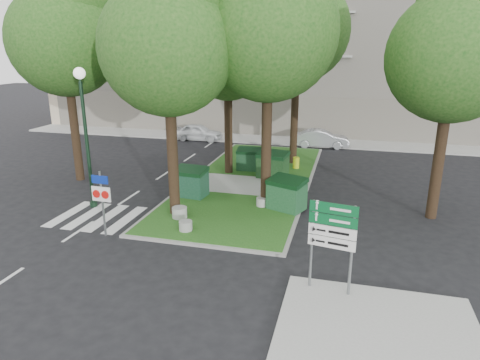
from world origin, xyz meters
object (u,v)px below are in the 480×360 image
(traffic_sign_pole, at_px, (102,195))
(directional_sign, at_px, (332,233))
(tree_street_left, at_px, (65,30))
(dumpster_a, at_px, (191,182))
(tree_median_near_left, at_px, (170,34))
(tree_street_right, at_px, (458,43))
(bollard_mid, at_px, (186,226))
(street_lamp, at_px, (85,122))
(dumpster_b, at_px, (249,159))
(car_silver, at_px, (321,139))
(tree_median_near_right, at_px, (271,17))
(dumpster_c, at_px, (273,165))
(litter_bin, at_px, (296,163))
(tree_median_far, at_px, (300,19))
(bollard_left, at_px, (180,212))
(dumpster_d, at_px, (287,194))
(tree_median_mid, at_px, (230,44))
(car_white, at_px, (198,132))
(bollard_right, at_px, (262,202))

(traffic_sign_pole, bearing_deg, directional_sign, -10.92)
(tree_street_left, height_order, dumpster_a, tree_street_left)
(tree_median_near_left, distance_m, tree_street_right, 10.80)
(bollard_mid, distance_m, street_lamp, 6.39)
(dumpster_b, xyz_separation_m, car_silver, (3.54, 7.32, -0.09))
(tree_median_near_right, bearing_deg, dumpster_b, 111.92)
(dumpster_c, distance_m, litter_bin, 2.45)
(tree_median_far, height_order, bollard_left, tree_median_far)
(tree_median_near_left, relative_size, bollard_left, 17.06)
(litter_bin, xyz_separation_m, traffic_sign_pole, (-5.80, -10.89, 1.20))
(tree_median_near_left, height_order, directional_sign, tree_median_near_left)
(dumpster_d, relative_size, bollard_mid, 3.57)
(dumpster_d, height_order, street_lamp, street_lamp)
(tree_street_left, height_order, dumpster_b, tree_street_left)
(tree_median_near_left, bearing_deg, tree_street_left, 153.43)
(tree_median_far, relative_size, street_lamp, 1.96)
(dumpster_b, relative_size, directional_sign, 0.53)
(tree_street_right, relative_size, car_silver, 2.62)
(tree_median_mid, relative_size, litter_bin, 15.56)
(tree_median_near_left, distance_m, car_white, 16.67)
(dumpster_b, height_order, bollard_right, dumpster_b)
(traffic_sign_pole, bearing_deg, dumpster_c, 62.78)
(dumpster_c, distance_m, car_white, 11.33)
(tree_median_near_right, xyz_separation_m, tree_street_right, (7.00, 0.50, -1.00))
(bollard_left, bearing_deg, street_lamp, 173.44)
(tree_median_near_left, height_order, car_white, tree_median_near_left)
(tree_median_mid, height_order, bollard_mid, tree_median_mid)
(litter_bin, height_order, traffic_sign_pole, traffic_sign_pole)
(tree_median_near_left, distance_m, tree_median_far, 10.24)
(tree_street_right, relative_size, dumpster_b, 7.12)
(dumpster_d, distance_m, bollard_mid, 4.72)
(dumpster_c, bearing_deg, tree_street_right, -13.46)
(street_lamp, bearing_deg, tree_street_right, 9.77)
(traffic_sign_pole, bearing_deg, tree_street_right, 24.52)
(tree_street_right, height_order, bollard_right, tree_street_right)
(directional_sign, bearing_deg, dumpster_d, 119.60)
(traffic_sign_pole, xyz_separation_m, car_white, (-2.53, 17.29, -1.00))
(street_lamp, bearing_deg, directional_sign, -23.16)
(tree_median_near_left, height_order, street_lamp, tree_median_near_left)
(directional_sign, bearing_deg, tree_street_left, 159.42)
(directional_sign, bearing_deg, car_silver, 105.07)
(bollard_mid, distance_m, litter_bin, 10.31)
(litter_bin, bearing_deg, tree_street_left, -156.65)
(tree_median_near_right, relative_size, bollard_left, 18.57)
(dumpster_c, xyz_separation_m, street_lamp, (-7.04, -6.02, 3.00))
(traffic_sign_pole, distance_m, directional_sign, 8.65)
(litter_bin, distance_m, car_white, 10.51)
(tree_street_right, xyz_separation_m, directional_sign, (-3.91, -7.06, -5.08))
(tree_median_mid, distance_m, car_white, 11.41)
(bollard_left, xyz_separation_m, directional_sign, (6.29, -4.06, 1.56))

